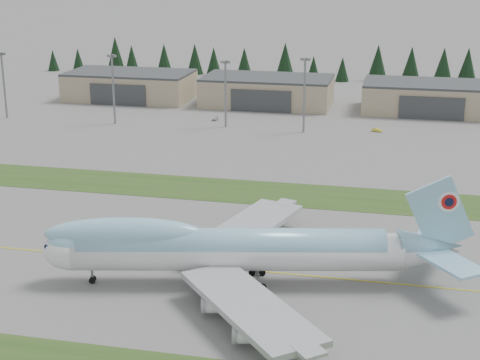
% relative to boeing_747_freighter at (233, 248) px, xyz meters
% --- Properties ---
extents(ground, '(7000.00, 7000.00, 0.00)m').
position_rel_boeing_747_freighter_xyz_m(ground, '(-7.73, 5.76, -6.56)').
color(ground, slate).
rests_on(ground, ground).
extents(grass_strip_far, '(400.00, 18.00, 0.08)m').
position_rel_boeing_747_freighter_xyz_m(grass_strip_far, '(-7.73, 50.76, -6.56)').
color(grass_strip_far, '#2C4E1C').
rests_on(grass_strip_far, ground).
extents(taxiway_line_main, '(400.00, 0.40, 0.02)m').
position_rel_boeing_747_freighter_xyz_m(taxiway_line_main, '(-7.73, 5.76, -6.56)').
color(taxiway_line_main, gold).
rests_on(taxiway_line_main, ground).
extents(boeing_747_freighter, '(75.79, 63.74, 19.89)m').
position_rel_boeing_747_freighter_xyz_m(boeing_747_freighter, '(0.00, 0.00, 0.00)').
color(boeing_747_freighter, white).
rests_on(boeing_747_freighter, ground).
extents(hangar_left, '(48.00, 26.60, 10.80)m').
position_rel_boeing_747_freighter_xyz_m(hangar_left, '(-77.73, 155.66, -1.17)').
color(hangar_left, tan).
rests_on(hangar_left, ground).
extents(hangar_center, '(48.00, 26.60, 10.80)m').
position_rel_boeing_747_freighter_xyz_m(hangar_center, '(-22.73, 155.66, -1.17)').
color(hangar_center, tan).
rests_on(hangar_center, ground).
extents(hangar_right, '(48.00, 26.60, 10.80)m').
position_rel_boeing_747_freighter_xyz_m(hangar_right, '(37.27, 155.66, -1.17)').
color(hangar_right, tan).
rests_on(hangar_right, ground).
extents(floodlight_masts, '(107.59, 6.82, 23.88)m').
position_rel_boeing_747_freighter_xyz_m(floodlight_masts, '(-51.72, 114.47, 9.46)').
color(floodlight_masts, slate).
rests_on(floodlight_masts, ground).
extents(service_vehicle_a, '(1.68, 3.92, 1.32)m').
position_rel_boeing_747_freighter_xyz_m(service_vehicle_a, '(-35.53, 125.87, -6.56)').
color(service_vehicle_a, silver).
rests_on(service_vehicle_a, ground).
extents(service_vehicle_b, '(3.65, 2.32, 1.14)m').
position_rel_boeing_747_freighter_xyz_m(service_vehicle_b, '(19.95, 120.59, -6.56)').
color(service_vehicle_b, gold).
rests_on(service_vehicle_b, ground).
extents(service_vehicle_c, '(3.04, 4.69, 1.26)m').
position_rel_boeing_747_freighter_xyz_m(service_vehicle_c, '(39.36, 144.88, -6.56)').
color(service_vehicle_c, '#AEAEB2').
rests_on(service_vehicle_c, ground).
extents(conifer_belt, '(272.73, 14.34, 16.81)m').
position_rel_boeing_747_freighter_xyz_m(conifer_belt, '(-4.30, 218.72, 0.73)').
color(conifer_belt, black).
rests_on(conifer_belt, ground).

